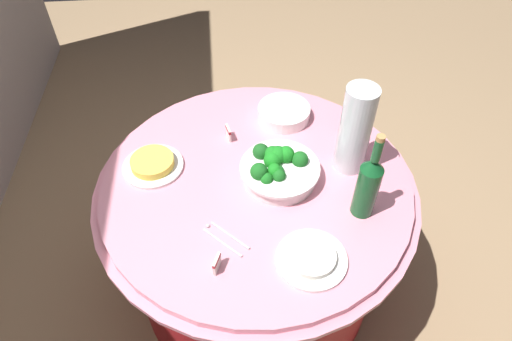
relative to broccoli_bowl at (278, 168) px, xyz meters
The scene contains 12 objects.
ground_plane 0.79m from the broccoli_bowl, 95.75° to the left, with size 6.00×6.00×0.00m, color #9E7F5B.
buffet_table 0.42m from the broccoli_bowl, 95.75° to the left, with size 1.16×1.16×0.74m.
broccoli_bowl is the anchor object (origin of this frame).
plate_stack 0.33m from the broccoli_bowl, 11.33° to the right, with size 0.21×0.21×0.05m.
wine_bottle 0.32m from the broccoli_bowl, 124.02° to the right, with size 0.07×0.07×0.34m.
decorative_fruit_vase 0.29m from the broccoli_bowl, 81.98° to the right, with size 0.11×0.11×0.34m.
serving_tongs 0.32m from the broccoli_bowl, 140.92° to the left, with size 0.14×0.15×0.01m.
food_plate_fried_egg 0.46m from the broccoli_bowl, 78.71° to the left, with size 0.22×0.22×0.04m.
food_plate_rice 0.36m from the broccoli_bowl, behind, with size 0.22×0.22×0.03m.
label_placard_front 0.42m from the broccoli_bowl, 147.42° to the left, with size 0.05×0.03×0.05m.
label_placard_mid 0.27m from the broccoli_bowl, 36.83° to the left, with size 0.05×0.02×0.05m.
label_placard_rear 0.33m from the broccoli_bowl, 59.84° to the right, with size 0.05×0.02×0.05m.
Camera 1 is at (-1.06, 0.10, 1.93)m, focal length 31.62 mm.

